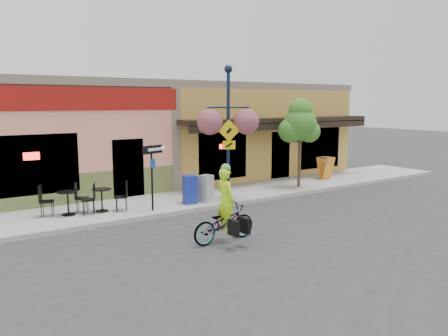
{
  "coord_description": "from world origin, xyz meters",
  "views": [
    {
      "loc": [
        -8.95,
        -11.76,
        3.62
      ],
      "look_at": [
        -0.7,
        0.5,
        1.4
      ],
      "focal_mm": 35.0,
      "sensor_mm": 36.0,
      "label": 1
    }
  ],
  "objects_px": {
    "bicycle": "(224,223)",
    "building": "(155,131)",
    "newspaper_box_blue": "(190,189)",
    "newspaper_box_grey": "(206,188)",
    "cyclist_rider": "(226,209)",
    "lamp_post": "(228,133)",
    "one_way_sign": "(152,178)",
    "street_tree": "(300,142)"
  },
  "relations": [
    {
      "from": "newspaper_box_grey",
      "to": "street_tree",
      "type": "xyz_separation_m",
      "value": [
        4.61,
        0.13,
        1.38
      ]
    },
    {
      "from": "bicycle",
      "to": "newspaper_box_grey",
      "type": "distance_m",
      "value": 4.14
    },
    {
      "from": "cyclist_rider",
      "to": "lamp_post",
      "type": "relative_size",
      "value": 0.36
    },
    {
      "from": "lamp_post",
      "to": "one_way_sign",
      "type": "distance_m",
      "value": 3.28
    },
    {
      "from": "bicycle",
      "to": "newspaper_box_grey",
      "type": "relative_size",
      "value": 2.01
    },
    {
      "from": "cyclist_rider",
      "to": "newspaper_box_blue",
      "type": "height_order",
      "value": "cyclist_rider"
    },
    {
      "from": "newspaper_box_grey",
      "to": "building",
      "type": "bearing_deg",
      "value": 61.73
    },
    {
      "from": "building",
      "to": "newspaper_box_grey",
      "type": "bearing_deg",
      "value": -99.09
    },
    {
      "from": "cyclist_rider",
      "to": "newspaper_box_grey",
      "type": "relative_size",
      "value": 1.83
    },
    {
      "from": "lamp_post",
      "to": "street_tree",
      "type": "distance_m",
      "value": 3.82
    },
    {
      "from": "lamp_post",
      "to": "newspaper_box_blue",
      "type": "height_order",
      "value": "lamp_post"
    },
    {
      "from": "lamp_post",
      "to": "one_way_sign",
      "type": "relative_size",
      "value": 2.24
    },
    {
      "from": "one_way_sign",
      "to": "newspaper_box_blue",
      "type": "height_order",
      "value": "one_way_sign"
    },
    {
      "from": "bicycle",
      "to": "building",
      "type": "bearing_deg",
      "value": -17.31
    },
    {
      "from": "cyclist_rider",
      "to": "one_way_sign",
      "type": "bearing_deg",
      "value": 5.41
    },
    {
      "from": "street_tree",
      "to": "newspaper_box_blue",
      "type": "bearing_deg",
      "value": -178.55
    },
    {
      "from": "cyclist_rider",
      "to": "newspaper_box_grey",
      "type": "xyz_separation_m",
      "value": [
        1.7,
        3.75,
        -0.24
      ]
    },
    {
      "from": "newspaper_box_blue",
      "to": "cyclist_rider",
      "type": "bearing_deg",
      "value": -93.27
    },
    {
      "from": "newspaper_box_blue",
      "to": "street_tree",
      "type": "xyz_separation_m",
      "value": [
        5.26,
        0.13,
        1.35
      ]
    },
    {
      "from": "newspaper_box_grey",
      "to": "cyclist_rider",
      "type": "bearing_deg",
      "value": -133.57
    },
    {
      "from": "newspaper_box_blue",
      "to": "one_way_sign",
      "type": "bearing_deg",
      "value": -159.71
    },
    {
      "from": "newspaper_box_grey",
      "to": "street_tree",
      "type": "distance_m",
      "value": 4.82
    },
    {
      "from": "bicycle",
      "to": "cyclist_rider",
      "type": "relative_size",
      "value": 1.1
    },
    {
      "from": "street_tree",
      "to": "building",
      "type": "bearing_deg",
      "value": 120.27
    },
    {
      "from": "cyclist_rider",
      "to": "newspaper_box_blue",
      "type": "distance_m",
      "value": 3.9
    },
    {
      "from": "cyclist_rider",
      "to": "one_way_sign",
      "type": "xyz_separation_m",
      "value": [
        -0.46,
        3.54,
        0.36
      ]
    },
    {
      "from": "bicycle",
      "to": "street_tree",
      "type": "relative_size",
      "value": 0.51
    },
    {
      "from": "lamp_post",
      "to": "street_tree",
      "type": "xyz_separation_m",
      "value": [
        3.77,
        0.3,
        -0.54
      ]
    },
    {
      "from": "street_tree",
      "to": "newspaper_box_grey",
      "type": "bearing_deg",
      "value": -178.34
    },
    {
      "from": "lamp_post",
      "to": "one_way_sign",
      "type": "xyz_separation_m",
      "value": [
        -3.0,
        -0.04,
        -1.32
      ]
    },
    {
      "from": "building",
      "to": "bicycle",
      "type": "distance_m",
      "value": 10.57
    },
    {
      "from": "one_way_sign",
      "to": "lamp_post",
      "type": "bearing_deg",
      "value": -16.35
    },
    {
      "from": "newspaper_box_blue",
      "to": "bicycle",
      "type": "bearing_deg",
      "value": -93.97
    },
    {
      "from": "newspaper_box_blue",
      "to": "street_tree",
      "type": "height_order",
      "value": "street_tree"
    },
    {
      "from": "building",
      "to": "cyclist_rider",
      "type": "xyz_separation_m",
      "value": [
        -2.71,
        -10.05,
        -1.4
      ]
    },
    {
      "from": "newspaper_box_blue",
      "to": "newspaper_box_grey",
      "type": "xyz_separation_m",
      "value": [
        0.65,
        -0.0,
        -0.02
      ]
    },
    {
      "from": "building",
      "to": "street_tree",
      "type": "height_order",
      "value": "building"
    },
    {
      "from": "newspaper_box_blue",
      "to": "newspaper_box_grey",
      "type": "distance_m",
      "value": 0.65
    },
    {
      "from": "newspaper_box_grey",
      "to": "one_way_sign",
      "type": "bearing_deg",
      "value": 166.36
    },
    {
      "from": "cyclist_rider",
      "to": "lamp_post",
      "type": "height_order",
      "value": "lamp_post"
    },
    {
      "from": "newspaper_box_blue",
      "to": "newspaper_box_grey",
      "type": "bearing_deg",
      "value": 12.32
    },
    {
      "from": "newspaper_box_grey",
      "to": "newspaper_box_blue",
      "type": "bearing_deg",
      "value": 160.77
    }
  ]
}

